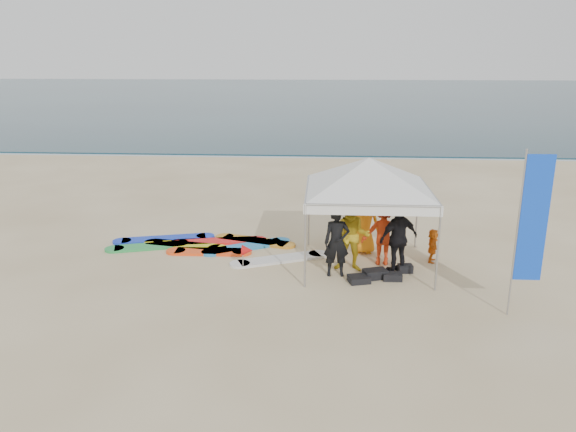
% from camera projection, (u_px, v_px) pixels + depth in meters
% --- Properties ---
extents(ground, '(120.00, 120.00, 0.00)m').
position_uv_depth(ground, '(241.00, 297.00, 12.82)').
color(ground, beige).
rests_on(ground, ground).
extents(ocean, '(160.00, 84.00, 0.08)m').
position_uv_depth(ocean, '(310.00, 96.00, 70.26)').
color(ocean, '#0C2633').
rests_on(ocean, ground).
extents(shoreline_foam, '(160.00, 1.20, 0.01)m').
position_uv_depth(shoreline_foam, '(289.00, 156.00, 30.25)').
color(shoreline_foam, silver).
rests_on(shoreline_foam, ground).
extents(person_black_a, '(0.67, 0.47, 1.75)m').
position_uv_depth(person_black_a, '(337.00, 242.00, 13.87)').
color(person_black_a, black).
rests_on(person_black_a, ground).
extents(person_yellow, '(0.95, 0.78, 1.84)m').
position_uv_depth(person_yellow, '(352.00, 236.00, 14.18)').
color(person_yellow, gold).
rests_on(person_yellow, ground).
extents(person_orange_a, '(1.14, 0.67, 1.73)m').
position_uv_depth(person_orange_a, '(383.00, 233.00, 14.63)').
color(person_orange_a, red).
rests_on(person_orange_a, ground).
extents(person_black_b, '(1.16, 0.89, 1.83)m').
position_uv_depth(person_black_b, '(399.00, 238.00, 14.03)').
color(person_black_b, black).
rests_on(person_black_b, ground).
extents(person_orange_b, '(0.86, 0.59, 1.70)m').
position_uv_depth(person_orange_b, '(364.00, 223.00, 15.47)').
color(person_orange_b, orange).
rests_on(person_orange_b, ground).
extents(person_seated, '(0.46, 0.88, 0.91)m').
position_uv_depth(person_seated, '(433.00, 245.00, 14.89)').
color(person_seated, orange).
rests_on(person_seated, ground).
extents(canopy_tent, '(4.34, 4.34, 3.27)m').
position_uv_depth(canopy_tent, '(369.00, 158.00, 13.98)').
color(canopy_tent, '#A5A5A8').
rests_on(canopy_tent, ground).
extents(feather_flag, '(0.60, 0.04, 3.57)m').
position_uv_depth(feather_flag, '(532.00, 221.00, 11.38)').
color(feather_flag, '#A5A5A8').
rests_on(feather_flag, ground).
extents(marker_pennant, '(0.28, 0.28, 0.64)m').
position_uv_depth(marker_pennant, '(247.00, 250.00, 14.41)').
color(marker_pennant, '#A5A5A8').
rests_on(marker_pennant, ground).
extents(gear_pile, '(1.70, 1.13, 0.22)m').
position_uv_depth(gear_pile, '(379.00, 275.00, 13.87)').
color(gear_pile, black).
rests_on(gear_pile, ground).
extents(surfboard_spread, '(5.96, 2.73, 0.07)m').
position_uv_depth(surfboard_spread, '(213.00, 246.00, 16.11)').
color(surfboard_spread, silver).
rests_on(surfboard_spread, ground).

